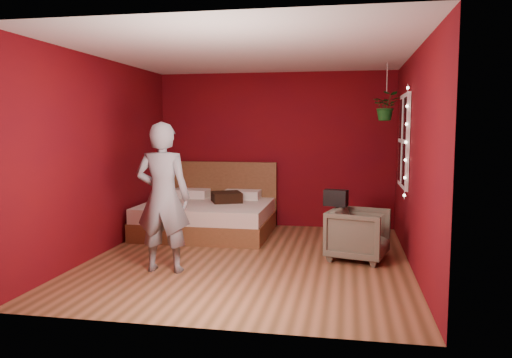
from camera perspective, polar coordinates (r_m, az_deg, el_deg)
floor at (r=6.49m, az=-0.78°, el=-9.12°), size 4.50×4.50×0.00m
room_walls at (r=6.27m, az=-0.80°, el=5.87°), size 4.04×4.54×2.62m
window at (r=7.09m, az=16.51°, el=4.19°), size 0.05×0.97×1.27m
fairy_lights at (r=6.56m, az=16.77°, el=4.06°), size 0.04×0.04×1.45m
bed at (r=8.02m, az=-5.43°, el=-4.14°), size 1.99×1.69×1.09m
person at (r=5.89m, az=-10.58°, el=-2.09°), size 0.66×0.45×1.75m
armchair at (r=6.52m, az=11.60°, el=-6.22°), size 0.87×0.86×0.65m
handbag at (r=6.65m, az=9.11°, el=-2.14°), size 0.33×0.23×0.22m
throw_pillow at (r=7.97m, az=-3.39°, el=-2.07°), size 0.59×0.59×0.16m
hanging_plant at (r=7.49m, az=14.66°, el=8.04°), size 0.40×0.36×0.82m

